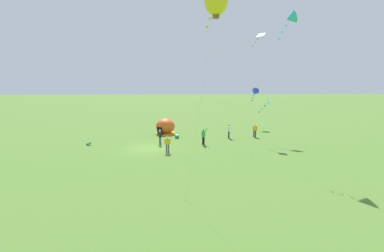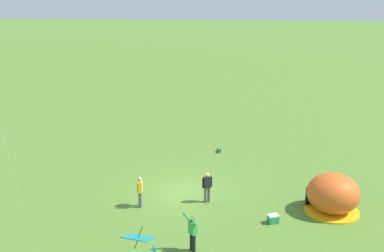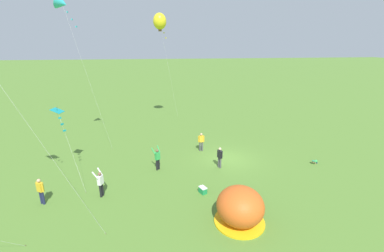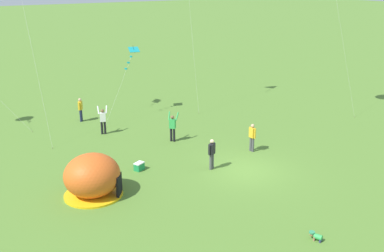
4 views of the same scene
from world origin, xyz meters
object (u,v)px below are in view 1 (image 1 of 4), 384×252
(cooler_box, at_px, (177,136))
(kite_blue, at_px, (255,92))
(kite_yellow, at_px, (216,1))
(kite_cyan, at_px, (290,18))
(kite_green, at_px, (259,38))
(person_watching_sky, at_px, (203,136))
(popup_tent, at_px, (165,127))
(person_near_tent, at_px, (229,130))
(person_far_back, at_px, (255,130))
(toddler_crawling, at_px, (89,144))
(person_with_toddler, at_px, (160,136))
(person_center_field, at_px, (167,143))
(kite_teal, at_px, (266,104))

(cooler_box, relative_size, kite_blue, 0.10)
(kite_yellow, bearing_deg, kite_cyan, 130.35)
(kite_green, bearing_deg, kite_cyan, -6.86)
(person_watching_sky, distance_m, kite_green, 16.12)
(popup_tent, height_order, kite_cyan, kite_cyan)
(person_near_tent, bearing_deg, person_far_back, 95.60)
(toddler_crawling, height_order, kite_yellow, kite_yellow)
(person_with_toddler, distance_m, person_near_tent, 9.02)
(person_center_field, height_order, kite_yellow, kite_yellow)
(person_watching_sky, height_order, kite_cyan, kite_cyan)
(cooler_box, bearing_deg, person_with_toddler, -30.14)
(popup_tent, height_order, person_far_back, popup_tent)
(kite_cyan, bearing_deg, person_near_tent, -158.55)
(person_center_field, bearing_deg, person_far_back, 121.04)
(kite_teal, height_order, kite_green, kite_green)
(person_with_toddler, distance_m, kite_blue, 18.54)
(person_near_tent, xyz_separation_m, person_center_field, (6.37, -7.70, -0.03))
(kite_cyan, bearing_deg, toddler_crawling, -106.69)
(person_near_tent, bearing_deg, person_with_toddler, -71.62)
(person_near_tent, bearing_deg, popup_tent, -114.83)
(person_with_toddler, height_order, person_center_field, same)
(popup_tent, bearing_deg, kite_teal, 56.27)
(kite_cyan, xyz_separation_m, kite_green, (-11.99, 1.44, 0.41))
(person_center_field, bearing_deg, cooler_box, 170.82)
(person_center_field, height_order, kite_green, kite_green)
(cooler_box, relative_size, person_with_toddler, 0.37)
(person_far_back, xyz_separation_m, kite_teal, (4.15, -0.23, 3.62))
(person_far_back, xyz_separation_m, person_center_field, (6.71, -11.16, 0.00))
(popup_tent, bearing_deg, kite_cyan, 43.19)
(person_far_back, height_order, kite_green, kite_green)
(person_watching_sky, distance_m, kite_yellow, 15.98)
(kite_blue, bearing_deg, person_far_back, -17.40)
(person_far_back, bearing_deg, person_with_toddler, -75.17)
(person_watching_sky, xyz_separation_m, kite_green, (-6.85, 8.40, 11.93))
(toddler_crawling, height_order, person_near_tent, person_near_tent)
(popup_tent, relative_size, kite_blue, 0.45)
(kite_yellow, xyz_separation_m, kite_cyan, (-6.65, 7.82, 0.76))
(toddler_crawling, xyz_separation_m, person_watching_sky, (0.79, 12.84, 0.82))
(toddler_crawling, height_order, person_watching_sky, person_watching_sky)
(kite_green, bearing_deg, kite_yellow, -26.43)
(kite_green, bearing_deg, kite_blue, 165.42)
(popup_tent, distance_m, person_center_field, 10.11)
(person_center_field, xyz_separation_m, kite_teal, (-2.56, 10.93, 3.62))
(kite_cyan, bearing_deg, person_with_toddler, -114.95)
(kite_blue, bearing_deg, kite_green, -14.58)
(popup_tent, height_order, cooler_box, popup_tent)
(person_center_field, height_order, kite_blue, kite_blue)
(cooler_box, xyz_separation_m, person_far_back, (0.24, 10.03, 0.74))
(cooler_box, xyz_separation_m, person_near_tent, (0.57, 6.57, 0.78))
(kite_cyan, bearing_deg, popup_tent, -136.81)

